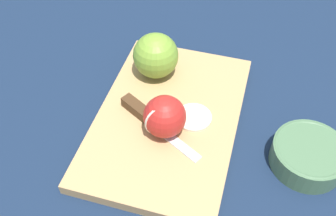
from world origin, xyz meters
The scene contains 7 objects.
ground_plane centered at (0.00, 0.00, 0.00)m, with size 4.00×4.00×0.00m, color #14233D.
cutting_board centered at (0.00, 0.00, 0.01)m, with size 0.41×0.29×0.02m.
apple_half_left centered at (-0.11, -0.04, 0.07)m, with size 0.09×0.09×0.09m.
apple_half_right centered at (0.04, 0.00, 0.06)m, with size 0.07×0.07×0.07m.
knife centered at (0.01, -0.04, 0.03)m, with size 0.12×0.16×0.02m.
apple_slice centered at (0.00, 0.05, 0.02)m, with size 0.06×0.06×0.01m.
bowl centered at (0.05, 0.24, 0.02)m, with size 0.12×0.12×0.04m.
Camera 1 is at (0.46, 0.07, 0.56)m, focal length 42.00 mm.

